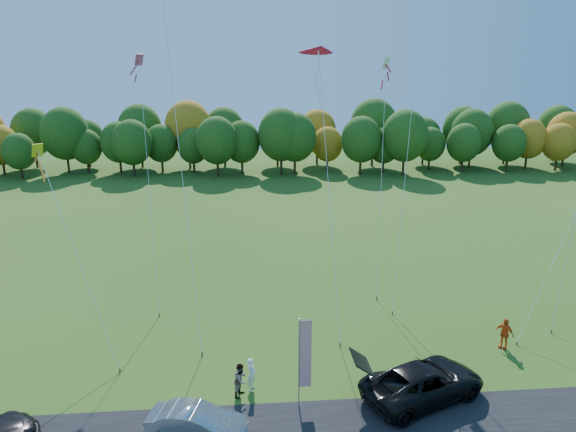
{
  "coord_description": "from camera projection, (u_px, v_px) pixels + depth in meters",
  "views": [
    {
      "loc": [
        -2.35,
        -21.47,
        14.69
      ],
      "look_at": [
        0.0,
        6.0,
        7.0
      ],
      "focal_mm": 32.0,
      "sensor_mm": 36.0,
      "label": 1
    }
  ],
  "objects": [
    {
      "name": "ground",
      "position": [
        299.0,
        389.0,
        24.74
      ],
      "size": [
        160.0,
        160.0,
        0.0
      ],
      "primitive_type": "plane",
      "color": "#285015"
    },
    {
      "name": "tree_line",
      "position": [
        260.0,
        174.0,
        77.53
      ],
      "size": [
        116.0,
        12.0,
        10.0
      ],
      "primitive_type": null,
      "color": "#1E4711",
      "rests_on": "ground"
    },
    {
      "name": "black_suv",
      "position": [
        424.0,
        382.0,
        23.86
      ],
      "size": [
        6.6,
        4.84,
        1.67
      ],
      "primitive_type": "imported",
      "rotation": [
        0.0,
        0.0,
        1.96
      ],
      "color": "black",
      "rests_on": "ground"
    },
    {
      "name": "silver_sedan",
      "position": [
        197.0,
        423.0,
        21.29
      ],
      "size": [
        4.36,
        2.41,
        1.36
      ],
      "primitive_type": "imported",
      "rotation": [
        0.0,
        0.0,
        1.32
      ],
      "color": "#AAAAAF",
      "rests_on": "ground"
    },
    {
      "name": "person_tailgate_a",
      "position": [
        252.0,
        374.0,
        24.47
      ],
      "size": [
        0.54,
        0.69,
        1.66
      ],
      "primitive_type": "imported",
      "rotation": [
        0.0,
        0.0,
        1.31
      ],
      "color": "white",
      "rests_on": "ground"
    },
    {
      "name": "person_tailgate_b",
      "position": [
        241.0,
        380.0,
        24.05
      ],
      "size": [
        0.91,
        0.99,
        1.65
      ],
      "primitive_type": "imported",
      "rotation": [
        0.0,
        0.0,
        1.12
      ],
      "color": "gray",
      "rests_on": "ground"
    },
    {
      "name": "person_east",
      "position": [
        504.0,
        333.0,
        28.2
      ],
      "size": [
        0.95,
        1.1,
        1.78
      ],
      "primitive_type": "imported",
      "rotation": [
        0.0,
        0.0,
        -0.96
      ],
      "color": "#D94F14",
      "rests_on": "ground"
    },
    {
      "name": "feather_flag",
      "position": [
        304.0,
        353.0,
        22.78
      ],
      "size": [
        0.58,
        0.08,
        4.41
      ],
      "color": "#999999",
      "rests_on": "ground"
    },
    {
      "name": "kite_delta_blue",
      "position": [
        170.0,
        71.0,
        28.79
      ],
      "size": [
        4.72,
        11.97,
        30.41
      ],
      "color": "#4C3F33",
      "rests_on": "ground"
    },
    {
      "name": "kite_parafoil_orange",
      "position": [
        417.0,
        56.0,
        33.6
      ],
      "size": [
        6.59,
        11.51,
        31.91
      ],
      "color": "#4C3F33",
      "rests_on": "ground"
    },
    {
      "name": "kite_delta_red",
      "position": [
        323.0,
        96.0,
        32.61
      ],
      "size": [
        2.47,
        11.16,
        17.58
      ],
      "color": "#4C3F33",
      "rests_on": "ground"
    },
    {
      "name": "kite_diamond_yellow",
      "position": [
        77.0,
        256.0,
        26.96
      ],
      "size": [
        5.28,
        5.78,
        11.4
      ],
      "color": "#4C3F33",
      "rests_on": "ground"
    },
    {
      "name": "kite_diamond_white",
      "position": [
        382.0,
        176.0,
        35.01
      ],
      "size": [
        2.03,
        5.94,
        16.22
      ],
      "color": "#4C3F33",
      "rests_on": "ground"
    },
    {
      "name": "kite_diamond_pink",
      "position": [
        149.0,
        180.0,
        33.65
      ],
      "size": [
        2.19,
        8.4,
        16.35
      ],
      "color": "#4C3F33",
      "rests_on": "ground"
    },
    {
      "name": "kite_diamond_blue_low",
      "position": [
        557.0,
        253.0,
        29.3
      ],
      "size": [
        5.99,
        3.9,
        9.94
      ],
      "color": "#4C3F33",
      "rests_on": "ground"
    }
  ]
}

